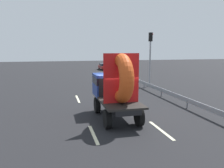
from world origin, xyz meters
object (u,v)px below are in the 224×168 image
Objects in this scene: traffic_light at (150,51)px; oncoming_car at (104,66)px; flatbed_truck at (115,87)px; distant_sedan at (120,79)px.

oncoming_car is at bearing 92.63° from traffic_light.
traffic_light is 1.54× the size of oncoming_car.
flatbed_truck is at bearing -100.64° from oncoming_car.
oncoming_car is (5.45, 28.98, -1.19)m from flatbed_truck.
traffic_light is at bearing -87.37° from oncoming_car.
flatbed_truck is 1.27× the size of oncoming_car.
distant_sedan reaches higher than oncoming_car.
distant_sedan is (3.34, 10.54, -1.11)m from flatbed_truck.
traffic_light reaches higher than flatbed_truck.
distant_sedan is at bearing 164.10° from traffic_light.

